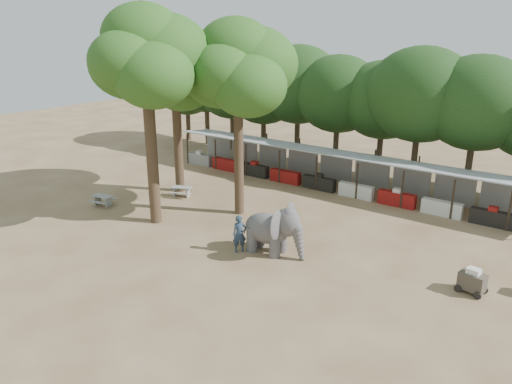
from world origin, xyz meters
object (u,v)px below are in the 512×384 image
Objects in this scene: handler at (240,234)px; cart_front at (472,281)px; yard_tree_left at (175,69)px; yard_tree_center at (146,58)px; elephant at (274,229)px; picnic_table_far at (182,190)px; picnic_table_near at (103,199)px; yard_tree_back at (238,69)px.

cart_front is at bearing -36.39° from handler.
handler is at bearing -29.89° from yard_tree_left.
yard_tree_center is 19.20m from cart_front.
yard_tree_left is at bearing -179.06° from cart_front.
cart_front is at bearing 6.20° from elephant.
yard_tree_left is 8.68× the size of cart_front.
handler is 9.56m from picnic_table_far.
picnic_table_near is at bearing -145.11° from picnic_table_far.
yard_tree_left is 7.91m from picnic_table_far.
picnic_table_far is at bearing -42.99° from yard_tree_left.
yard_tree_center reaches higher than picnic_table_near.
handler is at bearing -51.61° from yard_tree_back.
cart_front reaches higher than picnic_table_near.
yard_tree_center is at bearing -163.75° from cart_front.
yard_tree_center reaches higher than elephant.
handler is 1.25× the size of picnic_table_near.
cart_front is at bearing -3.34° from picnic_table_near.
yard_tree_back is at bearing -178.47° from cart_front.
yard_tree_left is 21.61m from cart_front.
yard_tree_center is 3.55× the size of elephant.
yard_tree_back reaches higher than picnic_table_far.
yard_tree_left is at bearing 152.39° from elephant.
yard_tree_center is (3.00, -5.00, 1.01)m from yard_tree_left.
elephant is 1.75m from handler.
handler is (-1.47, -0.88, -0.33)m from elephant.
yard_tree_center is 9.80m from picnic_table_far.
yard_tree_left reaches higher than handler.
elephant is 2.01× the size of picnic_table_far.
handler is 10.79m from cart_front.
picnic_table_near is at bearing 128.34° from handler.
cart_front is (8.98, 1.76, -0.72)m from elephant.
elephant is at bearing -35.68° from yard_tree_back.
elephant is 1.77× the size of handler.
picnic_table_near is 5.05m from picnic_table_far.
yard_tree_back reaches higher than cart_front.
yard_tree_center is 11.29m from elephant.
picnic_table_far is (-8.44, 4.45, -0.52)m from handler.
cart_front is at bearing -7.52° from yard_tree_back.
yard_tree_left is at bearing 170.54° from yard_tree_back.
elephant is at bearing -19.64° from handler.
yard_tree_back is at bearing -21.74° from picnic_table_far.
elephant is at bearing -6.72° from picnic_table_near.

